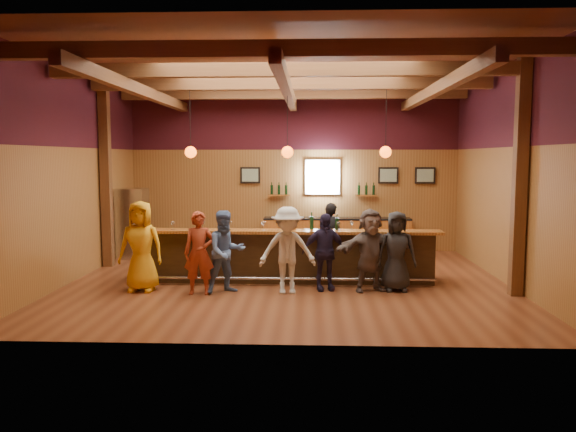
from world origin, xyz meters
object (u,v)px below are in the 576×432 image
at_px(customer_brown, 370,250).
at_px(bottle_a, 312,222).
at_px(customer_denim, 226,252).
at_px(customer_dark, 396,251).
at_px(bar_counter, 288,256).
at_px(customer_orange, 141,246).
at_px(customer_redvest, 199,253).
at_px(back_bar_cabinet, 337,235).
at_px(customer_white, 287,250).
at_px(stainless_fridge, 133,223).
at_px(ice_bucket, 290,223).
at_px(customer_navy, 324,252).
at_px(bartender, 331,237).

distance_m(customer_brown, bottle_a, 1.44).
bearing_deg(customer_denim, customer_dark, -23.79).
xyz_separation_m(bar_counter, customer_dark, (2.13, -0.88, 0.26)).
bearing_deg(customer_dark, customer_orange, -179.86).
height_order(customer_redvest, customer_dark, customer_redvest).
bearing_deg(back_bar_cabinet, bar_counter, -108.34).
xyz_separation_m(back_bar_cabinet, customer_denim, (-2.34, -4.74, 0.32)).
bearing_deg(customer_white, stainless_fridge, 132.07).
relative_size(bar_counter, ice_bucket, 25.08).
bearing_deg(customer_brown, customer_orange, 165.23).
height_order(customer_navy, bottle_a, customer_navy).
bearing_deg(customer_orange, back_bar_cabinet, 50.89).
relative_size(customer_orange, customer_navy, 1.16).
bearing_deg(customer_dark, customer_white, -174.78).
height_order(customer_redvest, customer_brown, customer_brown).
relative_size(customer_orange, customer_white, 1.06).
distance_m(customer_white, ice_bucket, 1.03).
bearing_deg(bottle_a, customer_orange, -164.36).
distance_m(customer_navy, customer_dark, 1.40).
xyz_separation_m(customer_denim, customer_brown, (2.78, 0.23, 0.01)).
xyz_separation_m(stainless_fridge, customer_brown, (5.74, -3.39, -0.09)).
bearing_deg(customer_white, bottle_a, 58.15).
bearing_deg(ice_bucket, customer_dark, -17.69).
height_order(customer_denim, bottle_a, customer_denim).
height_order(bar_counter, bottle_a, bottle_a).
bearing_deg(customer_navy, customer_brown, -17.17).
height_order(customer_white, ice_bucket, customer_white).
bearing_deg(customer_redvest, stainless_fridge, 119.18).
xyz_separation_m(customer_orange, ice_bucket, (2.87, 0.88, 0.36)).
distance_m(back_bar_cabinet, customer_brown, 4.54).
distance_m(customer_orange, ice_bucket, 3.02).
height_order(back_bar_cabinet, customer_white, customer_white).
bearing_deg(customer_navy, bar_counter, 116.13).
distance_m(customer_redvest, customer_denim, 0.51).
relative_size(stainless_fridge, customer_navy, 1.19).
height_order(stainless_fridge, customer_dark, stainless_fridge).
xyz_separation_m(bar_counter, customer_brown, (1.62, -0.94, 0.28)).
xyz_separation_m(customer_brown, bartender, (-0.70, 1.99, -0.02)).
bearing_deg(customer_brown, customer_denim, 167.92).
distance_m(customer_redvest, customer_white, 1.67).
bearing_deg(customer_navy, customer_denim, 174.91).
distance_m(stainless_fridge, customer_navy, 5.89).
height_order(customer_orange, ice_bucket, customer_orange).
distance_m(bar_counter, bartender, 1.43).
bearing_deg(back_bar_cabinet, customer_brown, -84.42).
distance_m(customer_denim, customer_dark, 3.30).
height_order(customer_navy, customer_brown, customer_brown).
bearing_deg(customer_redvest, bartender, 38.15).
distance_m(customer_white, customer_navy, 0.76).
relative_size(stainless_fridge, customer_orange, 1.02).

